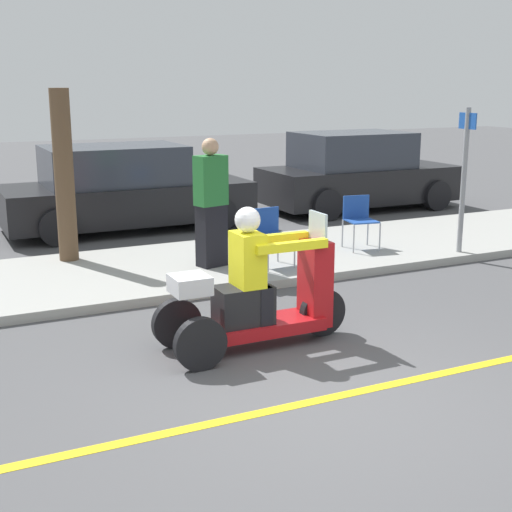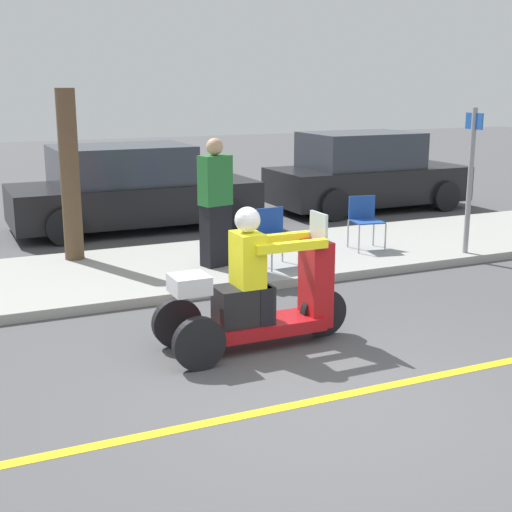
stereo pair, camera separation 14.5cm
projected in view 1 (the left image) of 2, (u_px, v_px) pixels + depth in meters
ground_plane at (331, 398)px, 6.21m from camera, size 60.00×60.00×0.00m
lane_stripe at (326, 399)px, 6.19m from camera, size 24.00×0.12×0.01m
sidewalk_strip at (163, 270)px, 10.22m from camera, size 28.00×2.80×0.12m
motorcycle_trike at (258, 297)px, 7.30m from camera, size 2.07×0.77×1.48m
spectator_mid_group at (211, 205)px, 10.00m from camera, size 0.48×0.36×1.81m
folding_chair_curbside at (270, 231)px, 10.12m from camera, size 0.50×0.50×0.82m
folding_chair_set_back at (359, 216)px, 11.22m from camera, size 0.53×0.53×0.82m
parked_car_lot_center at (123, 190)px, 13.21m from camera, size 4.51×2.08×1.56m
parked_car_lot_far at (357, 173)px, 15.36m from camera, size 4.22×2.05×1.65m
tree_trunk at (64, 176)px, 10.27m from camera, size 0.28×0.28×2.48m
street_sign at (464, 175)px, 10.78m from camera, size 0.08×0.36×2.20m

